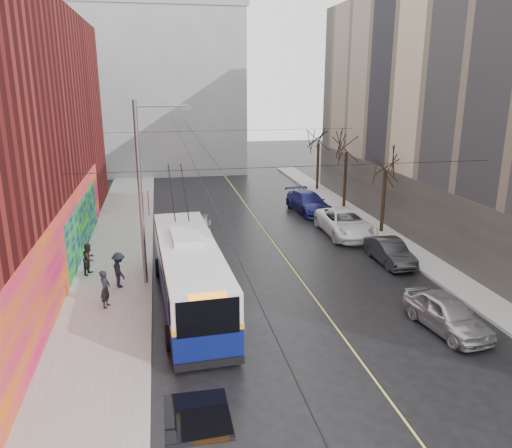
{
  "coord_description": "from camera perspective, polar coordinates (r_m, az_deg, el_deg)",
  "views": [
    {
      "loc": [
        -5.33,
        -13.73,
        9.79
      ],
      "look_at": [
        -0.59,
        10.59,
        2.68
      ],
      "focal_mm": 35.0,
      "sensor_mm": 36.0,
      "label": 1
    }
  ],
  "objects": [
    {
      "name": "parked_car_b",
      "position": [
        28.75,
        15.04,
        -3.06
      ],
      "size": [
        1.48,
        4.09,
        1.34
      ],
      "primitive_type": "imported",
      "rotation": [
        0.0,
        0.0,
        0.01
      ],
      "color": "#262628",
      "rests_on": "ground"
    },
    {
      "name": "trolleybus",
      "position": [
        22.65,
        -7.6,
        -5.51
      ],
      "size": [
        3.16,
        11.77,
        5.53
      ],
      "rotation": [
        0.0,
        0.0,
        0.05
      ],
      "color": "#0A1352",
      "rests_on": "ground"
    },
    {
      "name": "sidewalk_left",
      "position": [
        27.63,
        -15.91,
        -5.23
      ],
      "size": [
        4.0,
        60.0,
        0.15
      ],
      "primitive_type": "cube",
      "color": "gray",
      "rests_on": "ground"
    },
    {
      "name": "puddle",
      "position": [
        16.31,
        -6.71,
        -20.98
      ],
      "size": [
        1.98,
        2.57,
        0.01
      ],
      "primitive_type": "cube",
      "color": "black",
      "rests_on": "ground"
    },
    {
      "name": "sidewalk_right",
      "position": [
        31.01,
        17.17,
        -3.0
      ],
      "size": [
        2.0,
        60.0,
        0.15
      ],
      "primitive_type": "cube",
      "color": "gray",
      "rests_on": "ground"
    },
    {
      "name": "pedestrian_b",
      "position": [
        27.18,
        -18.53,
        -3.78
      ],
      "size": [
        0.89,
        0.99,
        1.66
      ],
      "primitive_type": "imported",
      "rotation": [
        0.0,
        0.0,
        1.18
      ],
      "color": "black",
      "rests_on": "sidewalk_left"
    },
    {
      "name": "tree_mid",
      "position": [
        39.69,
        10.35,
        9.18
      ],
      "size": [
        3.2,
        3.2,
        6.68
      ],
      "color": "black",
      "rests_on": "ground"
    },
    {
      "name": "tree_near",
      "position": [
        33.35,
        14.67,
        7.19
      ],
      "size": [
        3.2,
        3.2,
        6.4
      ],
      "color": "black",
      "rests_on": "ground"
    },
    {
      "name": "pedestrian_a",
      "position": [
        23.07,
        -16.85,
        -7.1
      ],
      "size": [
        0.56,
        0.71,
        1.72
      ],
      "primitive_type": "imported",
      "rotation": [
        0.0,
        0.0,
        1.3
      ],
      "color": "black",
      "rests_on": "sidewalk_left"
    },
    {
      "name": "ground",
      "position": [
        17.68,
        8.9,
        -17.83
      ],
      "size": [
        140.0,
        140.0,
        0.0
      ],
      "primitive_type": "plane",
      "color": "black",
      "rests_on": "ground"
    },
    {
      "name": "following_car",
      "position": [
        32.45,
        -6.58,
        -0.31
      ],
      "size": [
        2.04,
        4.42,
        1.47
      ],
      "primitive_type": "imported",
      "rotation": [
        0.0,
        0.0,
        -0.07
      ],
      "color": "#A7A6AB",
      "rests_on": "ground"
    },
    {
      "name": "parked_car_a",
      "position": [
        21.96,
        20.95,
        -9.51
      ],
      "size": [
        2.24,
        4.44,
        1.45
      ],
      "primitive_type": "imported",
      "rotation": [
        0.0,
        0.0,
        0.13
      ],
      "color": "#B6B5BA",
      "rests_on": "ground"
    },
    {
      "name": "catenary_wires",
      "position": [
        28.85,
        -5.46,
        8.88
      ],
      "size": [
        18.0,
        60.0,
        0.22
      ],
      "color": "black"
    },
    {
      "name": "parked_car_d",
      "position": [
        38.71,
        6.0,
        2.45
      ],
      "size": [
        2.81,
        5.6,
        1.56
      ],
      "primitive_type": "imported",
      "rotation": [
        0.0,
        0.0,
        0.12
      ],
      "color": "navy",
      "rests_on": "ground"
    },
    {
      "name": "parked_car_c",
      "position": [
        33.29,
        10.15,
        0.12
      ],
      "size": [
        2.8,
        5.96,
        1.65
      ],
      "primitive_type": "imported",
      "rotation": [
        0.0,
        0.0,
        -0.01
      ],
      "color": "white",
      "rests_on": "ground"
    },
    {
      "name": "pedestrian_c",
      "position": [
        25.06,
        -15.39,
        -5.08
      ],
      "size": [
        1.03,
        1.29,
        1.74
      ],
      "primitive_type": "imported",
      "rotation": [
        0.0,
        0.0,
        1.96
      ],
      "color": "black",
      "rests_on": "sidewalk_left"
    },
    {
      "name": "building_far",
      "position": [
        58.73,
        -12.09,
        14.91
      ],
      "size": [
        20.5,
        12.1,
        18.0
      ],
      "color": "gray",
      "rests_on": "ground"
    },
    {
      "name": "streetlight_pole",
      "position": [
        24.25,
        -12.73,
        3.85
      ],
      "size": [
        2.65,
        0.6,
        9.0
      ],
      "color": "slate",
      "rests_on": "ground"
    },
    {
      "name": "lane_line",
      "position": [
        30.19,
        2.66,
        -2.93
      ],
      "size": [
        0.12,
        50.0,
        0.01
      ],
      "primitive_type": "cube",
      "color": "#BFB74C",
      "rests_on": "ground"
    },
    {
      "name": "tree_far",
      "position": [
        46.25,
        7.19,
        10.11
      ],
      "size": [
        3.2,
        3.2,
        6.57
      ],
      "color": "black",
      "rests_on": "ground"
    },
    {
      "name": "pigeons_flying",
      "position": [
        24.23,
        -3.06,
        8.07
      ],
      "size": [
        2.91,
        0.8,
        1.12
      ],
      "color": "slate"
    }
  ]
}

